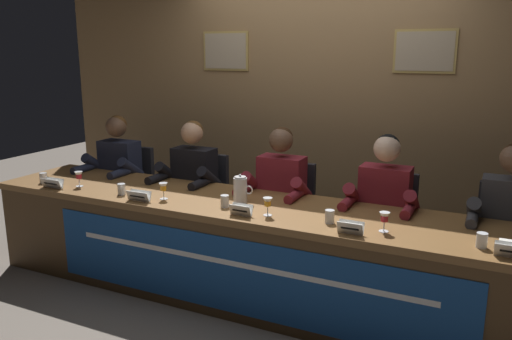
# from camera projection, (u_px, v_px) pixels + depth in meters

# --- Properties ---
(ground_plane) EXTENTS (12.00, 12.00, 0.00)m
(ground_plane) POSITION_uv_depth(u_px,v_px,m) (256.00, 297.00, 3.85)
(ground_plane) COLOR #70665B
(wall_back_panelled) EXTENTS (5.59, 0.14, 2.60)m
(wall_back_panelled) POSITION_uv_depth(u_px,v_px,m) (318.00, 107.00, 4.69)
(wall_back_panelled) COLOR #937047
(wall_back_panelled) RESTS_ON ground_plane
(conference_table) EXTENTS (4.39, 0.81, 0.73)m
(conference_table) POSITION_uv_depth(u_px,v_px,m) (249.00, 238.00, 3.63)
(conference_table) COLOR brown
(conference_table) RESTS_ON ground_plane
(chair_far_left) EXTENTS (0.44, 0.44, 0.90)m
(chair_far_left) POSITION_uv_depth(u_px,v_px,m) (130.00, 195.00, 4.96)
(chair_far_left) COLOR black
(chair_far_left) RESTS_ON ground_plane
(panelist_far_left) EXTENTS (0.51, 0.48, 1.23)m
(panelist_far_left) POSITION_uv_depth(u_px,v_px,m) (114.00, 172.00, 4.72)
(panelist_far_left) COLOR black
(panelist_far_left) RESTS_ON ground_plane
(nameplate_far_left) EXTENTS (0.20, 0.06, 0.08)m
(nameplate_far_left) POSITION_uv_depth(u_px,v_px,m) (52.00, 183.00, 4.10)
(nameplate_far_left) COLOR white
(nameplate_far_left) RESTS_ON conference_table
(juice_glass_far_left) EXTENTS (0.06, 0.06, 0.12)m
(juice_glass_far_left) POSITION_uv_depth(u_px,v_px,m) (79.00, 176.00, 4.13)
(juice_glass_far_left) COLOR white
(juice_glass_far_left) RESTS_ON conference_table
(water_cup_far_left) EXTENTS (0.06, 0.06, 0.08)m
(water_cup_far_left) POSITION_uv_depth(u_px,v_px,m) (43.00, 178.00, 4.26)
(water_cup_far_left) COLOR silver
(water_cup_far_left) RESTS_ON conference_table
(chair_left) EXTENTS (0.44, 0.44, 0.90)m
(chair_left) POSITION_uv_depth(u_px,v_px,m) (202.00, 206.00, 4.61)
(chair_left) COLOR black
(chair_left) RESTS_ON ground_plane
(panelist_left) EXTENTS (0.51, 0.48, 1.23)m
(panelist_left) POSITION_uv_depth(u_px,v_px,m) (189.00, 182.00, 4.38)
(panelist_left) COLOR black
(panelist_left) RESTS_ON ground_plane
(nameplate_left) EXTENTS (0.19, 0.06, 0.08)m
(nameplate_left) POSITION_uv_depth(u_px,v_px,m) (139.00, 196.00, 3.74)
(nameplate_left) COLOR white
(nameplate_left) RESTS_ON conference_table
(juice_glass_left) EXTENTS (0.06, 0.06, 0.12)m
(juice_glass_left) POSITION_uv_depth(u_px,v_px,m) (163.00, 188.00, 3.78)
(juice_glass_left) COLOR white
(juice_glass_left) RESTS_ON conference_table
(water_cup_left) EXTENTS (0.06, 0.06, 0.08)m
(water_cup_left) POSITION_uv_depth(u_px,v_px,m) (122.00, 190.00, 3.92)
(water_cup_left) COLOR silver
(water_cup_left) RESTS_ON conference_table
(chair_center) EXTENTS (0.44, 0.44, 0.90)m
(chair_center) POSITION_uv_depth(u_px,v_px,m) (287.00, 219.00, 4.27)
(chair_center) COLOR black
(chair_center) RESTS_ON ground_plane
(panelist_center) EXTENTS (0.51, 0.48, 1.23)m
(panelist_center) POSITION_uv_depth(u_px,v_px,m) (277.00, 193.00, 4.03)
(panelist_center) COLOR black
(panelist_center) RESTS_ON ground_plane
(nameplate_center) EXTENTS (0.15, 0.06, 0.08)m
(nameplate_center) POSITION_uv_depth(u_px,v_px,m) (241.00, 210.00, 3.41)
(nameplate_center) COLOR white
(nameplate_center) RESTS_ON conference_table
(juice_glass_center) EXTENTS (0.06, 0.06, 0.12)m
(juice_glass_center) POSITION_uv_depth(u_px,v_px,m) (268.00, 203.00, 3.41)
(juice_glass_center) COLOR white
(juice_glass_center) RESTS_ON conference_table
(water_cup_center) EXTENTS (0.06, 0.06, 0.08)m
(water_cup_center) POSITION_uv_depth(u_px,v_px,m) (225.00, 202.00, 3.61)
(water_cup_center) COLOR silver
(water_cup_center) RESTS_ON conference_table
(chair_right) EXTENTS (0.44, 0.44, 0.90)m
(chair_right) POSITION_uv_depth(u_px,v_px,m) (386.00, 234.00, 3.92)
(chair_right) COLOR black
(chair_right) RESTS_ON ground_plane
(panelist_right) EXTENTS (0.51, 0.48, 1.23)m
(panelist_right) POSITION_uv_depth(u_px,v_px,m) (382.00, 206.00, 3.68)
(panelist_right) COLOR black
(panelist_right) RESTS_ON ground_plane
(nameplate_right) EXTENTS (0.16, 0.06, 0.08)m
(nameplate_right) POSITION_uv_depth(u_px,v_px,m) (350.00, 228.00, 3.07)
(nameplate_right) COLOR white
(nameplate_right) RESTS_ON conference_table
(juice_glass_right) EXTENTS (0.06, 0.06, 0.12)m
(juice_glass_right) POSITION_uv_depth(u_px,v_px,m) (384.00, 218.00, 3.10)
(juice_glass_right) COLOR white
(juice_glass_right) RESTS_ON conference_table
(water_cup_right) EXTENTS (0.06, 0.06, 0.08)m
(water_cup_right) POSITION_uv_depth(u_px,v_px,m) (330.00, 217.00, 3.27)
(water_cup_right) COLOR silver
(water_cup_right) RESTS_ON conference_table
(chair_far_right) EXTENTS (0.44, 0.44, 0.90)m
(chair_far_right) POSITION_uv_depth(u_px,v_px,m) (504.00, 252.00, 3.58)
(chair_far_right) COLOR black
(chair_far_right) RESTS_ON ground_plane
(panelist_far_right) EXTENTS (0.51, 0.48, 1.23)m
(panelist_far_right) POSITION_uv_depth(u_px,v_px,m) (508.00, 223.00, 3.34)
(panelist_far_right) COLOR black
(panelist_far_right) RESTS_ON ground_plane
(water_cup_far_right) EXTENTS (0.06, 0.06, 0.08)m
(water_cup_far_right) POSITION_uv_depth(u_px,v_px,m) (482.00, 241.00, 2.87)
(water_cup_far_right) COLOR silver
(water_cup_far_right) RESTS_ON conference_table
(water_pitcher_central) EXTENTS (0.15, 0.10, 0.21)m
(water_pitcher_central) POSITION_uv_depth(u_px,v_px,m) (240.00, 190.00, 3.70)
(water_pitcher_central) COLOR silver
(water_pitcher_central) RESTS_ON conference_table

